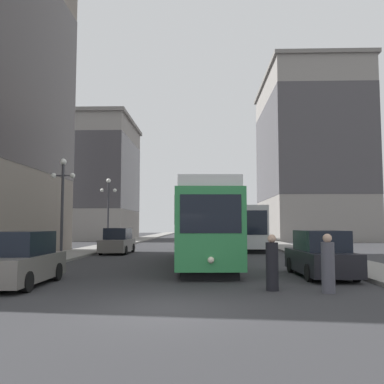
{
  "coord_description": "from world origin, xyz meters",
  "views": [
    {
      "loc": [
        0.85,
        -10.11,
        2.03
      ],
      "look_at": [
        0.23,
        9.92,
        3.65
      ],
      "focal_mm": 38.55,
      "sensor_mm": 36.0,
      "label": 1
    }
  ],
  "objects_px": {
    "parked_car_left_near": "(20,260)",
    "lamp_post_left_near": "(63,193)",
    "parked_car_right_far": "(320,255)",
    "lamp_post_left_far": "(108,202)",
    "parked_car_left_mid": "(118,242)",
    "streetcar": "(203,224)",
    "pedestrian_crossing_far": "(328,265)",
    "pedestrian_crossing_near": "(272,264)",
    "transit_bus": "(243,226)"
  },
  "relations": [
    {
      "from": "pedestrian_crossing_near",
      "to": "pedestrian_crossing_far",
      "type": "distance_m",
      "value": 1.66
    },
    {
      "from": "lamp_post_left_near",
      "to": "lamp_post_left_far",
      "type": "distance_m",
      "value": 11.21
    },
    {
      "from": "parked_car_left_near",
      "to": "lamp_post_left_near",
      "type": "distance_m",
      "value": 10.11
    },
    {
      "from": "streetcar",
      "to": "lamp_post_left_far",
      "type": "bearing_deg",
      "value": 119.94
    },
    {
      "from": "lamp_post_left_near",
      "to": "parked_car_left_near",
      "type": "bearing_deg",
      "value": -78.64
    },
    {
      "from": "lamp_post_left_near",
      "to": "pedestrian_crossing_near",
      "type": "bearing_deg",
      "value": -44.96
    },
    {
      "from": "parked_car_left_near",
      "to": "lamp_post_left_far",
      "type": "xyz_separation_m",
      "value": [
        -1.9,
        20.67,
        3.11
      ]
    },
    {
      "from": "streetcar",
      "to": "lamp_post_left_near",
      "type": "height_order",
      "value": "lamp_post_left_near"
    },
    {
      "from": "lamp_post_left_near",
      "to": "lamp_post_left_far",
      "type": "bearing_deg",
      "value": 90.0
    },
    {
      "from": "transit_bus",
      "to": "parked_car_left_near",
      "type": "distance_m",
      "value": 23.21
    },
    {
      "from": "parked_car_right_far",
      "to": "lamp_post_left_near",
      "type": "relative_size",
      "value": 0.82
    },
    {
      "from": "parked_car_left_mid",
      "to": "lamp_post_left_far",
      "type": "bearing_deg",
      "value": 111.59
    },
    {
      "from": "parked_car_left_mid",
      "to": "parked_car_right_far",
      "type": "height_order",
      "value": "same"
    },
    {
      "from": "streetcar",
      "to": "pedestrian_crossing_near",
      "type": "relative_size",
      "value": 8.18
    },
    {
      "from": "parked_car_left_near",
      "to": "lamp_post_left_far",
      "type": "height_order",
      "value": "lamp_post_left_far"
    },
    {
      "from": "parked_car_left_near",
      "to": "transit_bus",
      "type": "bearing_deg",
      "value": 64.76
    },
    {
      "from": "streetcar",
      "to": "lamp_post_left_near",
      "type": "relative_size",
      "value": 2.49
    },
    {
      "from": "parked_car_right_far",
      "to": "pedestrian_crossing_near",
      "type": "relative_size",
      "value": 2.69
    },
    {
      "from": "lamp_post_left_far",
      "to": "parked_car_right_far",
      "type": "bearing_deg",
      "value": -54.65
    },
    {
      "from": "parked_car_left_near",
      "to": "pedestrian_crossing_far",
      "type": "xyz_separation_m",
      "value": [
        9.98,
        -1.18,
        -0.02
      ]
    },
    {
      "from": "pedestrian_crossing_near",
      "to": "lamp_post_left_far",
      "type": "height_order",
      "value": "lamp_post_left_far"
    },
    {
      "from": "pedestrian_crossing_far",
      "to": "pedestrian_crossing_near",
      "type": "bearing_deg",
      "value": 9.47
    },
    {
      "from": "transit_bus",
      "to": "lamp_post_left_far",
      "type": "height_order",
      "value": "lamp_post_left_far"
    },
    {
      "from": "parked_car_left_near",
      "to": "lamp_post_left_near",
      "type": "height_order",
      "value": "lamp_post_left_near"
    },
    {
      "from": "streetcar",
      "to": "lamp_post_left_far",
      "type": "height_order",
      "value": "lamp_post_left_far"
    },
    {
      "from": "parked_car_left_near",
      "to": "lamp_post_left_near",
      "type": "xyz_separation_m",
      "value": [
        -1.9,
        9.46,
        3.04
      ]
    },
    {
      "from": "streetcar",
      "to": "parked_car_left_mid",
      "type": "bearing_deg",
      "value": 125.92
    },
    {
      "from": "pedestrian_crossing_near",
      "to": "lamp_post_left_far",
      "type": "xyz_separation_m",
      "value": [
        -10.27,
        21.46,
        3.14
      ]
    },
    {
      "from": "streetcar",
      "to": "pedestrian_crossing_far",
      "type": "bearing_deg",
      "value": -69.81
    },
    {
      "from": "parked_car_left_near",
      "to": "parked_car_right_far",
      "type": "xyz_separation_m",
      "value": [
        10.83,
        2.71,
        0.0
      ]
    },
    {
      "from": "pedestrian_crossing_near",
      "to": "pedestrian_crossing_far",
      "type": "xyz_separation_m",
      "value": [
        1.62,
        -0.38,
        0.01
      ]
    },
    {
      "from": "parked_car_right_far",
      "to": "streetcar",
      "type": "bearing_deg",
      "value": -49.66
    },
    {
      "from": "lamp_post_left_far",
      "to": "parked_car_left_mid",
      "type": "bearing_deg",
      "value": -68.91
    },
    {
      "from": "transit_bus",
      "to": "parked_car_left_mid",
      "type": "distance_m",
      "value": 10.97
    },
    {
      "from": "transit_bus",
      "to": "lamp_post_left_near",
      "type": "height_order",
      "value": "lamp_post_left_near"
    },
    {
      "from": "pedestrian_crossing_far",
      "to": "lamp_post_left_far",
      "type": "distance_m",
      "value": 25.06
    },
    {
      "from": "streetcar",
      "to": "parked_car_left_mid",
      "type": "distance_m",
      "value": 10.02
    },
    {
      "from": "parked_car_left_near",
      "to": "parked_car_right_far",
      "type": "relative_size",
      "value": 0.94
    },
    {
      "from": "lamp_post_left_far",
      "to": "lamp_post_left_near",
      "type": "bearing_deg",
      "value": -90.0
    },
    {
      "from": "parked_car_left_mid",
      "to": "pedestrian_crossing_near",
      "type": "relative_size",
      "value": 2.59
    },
    {
      "from": "lamp_post_left_near",
      "to": "lamp_post_left_far",
      "type": "xyz_separation_m",
      "value": [
        0.0,
        11.21,
        0.07
      ]
    },
    {
      "from": "parked_car_right_far",
      "to": "pedestrian_crossing_far",
      "type": "height_order",
      "value": "parked_car_right_far"
    },
    {
      "from": "parked_car_left_mid",
      "to": "pedestrian_crossing_far",
      "type": "height_order",
      "value": "parked_car_left_mid"
    },
    {
      "from": "lamp_post_left_near",
      "to": "transit_bus",
      "type": "bearing_deg",
      "value": 45.84
    },
    {
      "from": "streetcar",
      "to": "lamp_post_left_far",
      "type": "xyz_separation_m",
      "value": [
        -8.08,
        12.72,
        1.85
      ]
    },
    {
      "from": "parked_car_right_far",
      "to": "lamp_post_left_far",
      "type": "xyz_separation_m",
      "value": [
        -12.73,
        17.95,
        3.11
      ]
    },
    {
      "from": "pedestrian_crossing_far",
      "to": "lamp_post_left_near",
      "type": "relative_size",
      "value": 0.31
    },
    {
      "from": "pedestrian_crossing_near",
      "to": "lamp_post_left_near",
      "type": "distance_m",
      "value": 14.83
    },
    {
      "from": "parked_car_left_near",
      "to": "parked_car_right_far",
      "type": "height_order",
      "value": "same"
    },
    {
      "from": "streetcar",
      "to": "parked_car_left_mid",
      "type": "xyz_separation_m",
      "value": [
        -6.18,
        7.79,
        -1.26
      ]
    }
  ]
}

